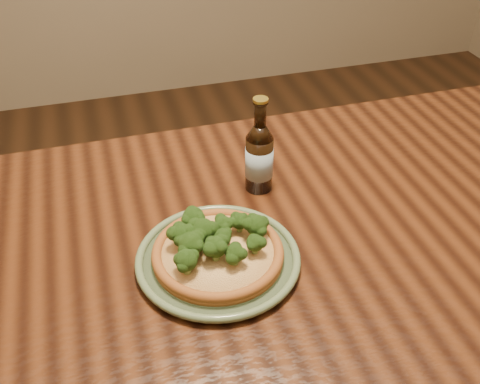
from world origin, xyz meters
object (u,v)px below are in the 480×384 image
object	(u,v)px
table	(304,279)
beer_bottle	(259,157)
plate	(218,259)
pizza	(216,249)

from	to	relation	value
table	beer_bottle	world-z (taller)	beer_bottle
plate	table	bearing A→B (deg)	2.06
plate	beer_bottle	distance (m)	0.24
table	beer_bottle	bearing A→B (deg)	100.77
table	beer_bottle	xyz separation A→B (m)	(-0.03, 0.18, 0.17)
pizza	beer_bottle	size ratio (longest dim) A/B	1.12
plate	beer_bottle	world-z (taller)	beer_bottle
plate	pizza	size ratio (longest dim) A/B	1.26
plate	pizza	xyz separation A→B (m)	(-0.00, 0.00, 0.02)
plate	pizza	world-z (taller)	pizza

